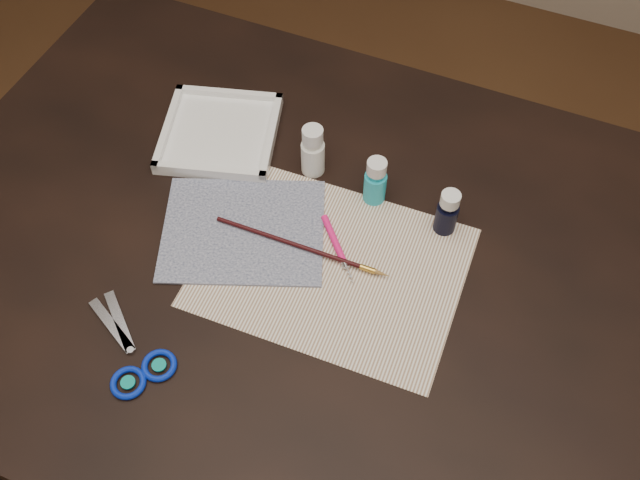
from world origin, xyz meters
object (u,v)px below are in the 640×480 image
at_px(paint_bottle_white, 313,150).
at_px(scissors, 121,344).
at_px(canvas, 243,230).
at_px(paper, 332,267).
at_px(paint_bottle_navy, 447,212).
at_px(paint_bottle_cyan, 375,181).
at_px(palette_tray, 220,133).

bearing_deg(paint_bottle_white, scissors, -106.63).
bearing_deg(canvas, scissors, -106.02).
bearing_deg(paper, canvas, 177.45).
bearing_deg(paint_bottle_white, paint_bottle_navy, -7.20).
height_order(canvas, paint_bottle_cyan, paint_bottle_cyan).
bearing_deg(palette_tray, paper, -31.40).
bearing_deg(paint_bottle_cyan, paper, -94.63).
bearing_deg(paint_bottle_white, paper, -58.33).
xyz_separation_m(paper, paint_bottle_navy, (0.13, 0.13, 0.04)).
xyz_separation_m(paper, canvas, (-0.15, 0.01, 0.00)).
bearing_deg(scissors, paper, -106.57).
distance_m(scissors, palette_tray, 0.40).
distance_m(paper, paint_bottle_white, 0.20).
bearing_deg(paint_bottle_cyan, palette_tray, 175.92).
height_order(canvas, scissors, scissors).
distance_m(canvas, paint_bottle_white, 0.17).
distance_m(paint_bottle_white, palette_tray, 0.18).
bearing_deg(canvas, paint_bottle_white, 72.45).
height_order(scissors, palette_tray, palette_tray).
distance_m(paper, paint_bottle_navy, 0.19).
bearing_deg(palette_tray, paint_bottle_white, -1.28).
relative_size(scissors, palette_tray, 1.00).
height_order(paint_bottle_navy, palette_tray, paint_bottle_navy).
bearing_deg(paint_bottle_navy, palette_tray, 175.31).
bearing_deg(scissors, palette_tray, -55.60).
xyz_separation_m(scissors, palette_tray, (-0.05, 0.40, 0.01)).
relative_size(paint_bottle_white, paint_bottle_navy, 1.13).
bearing_deg(paint_bottle_navy, paint_bottle_cyan, 173.89).
bearing_deg(paint_bottle_white, canvas, -107.55).
height_order(canvas, paint_bottle_navy, paint_bottle_navy).
distance_m(paper, palette_tray, 0.32).
height_order(paper, palette_tray, palette_tray).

